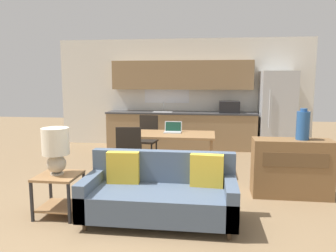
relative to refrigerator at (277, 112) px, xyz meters
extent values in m
plane|color=#7F6647|center=(-2.27, -4.22, -0.94)|extent=(20.00, 20.00, 0.00)
cube|color=silver|center=(-2.27, 0.41, 0.41)|extent=(6.40, 0.06, 2.70)
cube|color=white|center=(-2.67, 0.37, 0.61)|extent=(1.14, 0.01, 0.91)
cube|color=#8E704C|center=(-2.27, 0.07, -0.51)|extent=(3.63, 0.62, 0.86)
cube|color=#38383A|center=(-2.27, 0.07, -0.06)|extent=(3.66, 0.65, 0.04)
cube|color=#B2B5B7|center=(-2.72, 0.02, -0.04)|extent=(0.48, 0.36, 0.01)
cylinder|color=#B7BABC|center=(-2.72, 0.19, 0.08)|extent=(0.02, 0.02, 0.24)
cube|color=#8E704C|center=(-2.27, 0.21, 0.86)|extent=(3.45, 0.34, 0.70)
cube|color=black|center=(-1.11, 0.02, 0.10)|extent=(0.48, 0.36, 0.28)
cube|color=#B7BABC|center=(0.00, 0.00, 0.00)|extent=(0.79, 0.72, 1.89)
cylinder|color=silver|center=(-0.24, -0.38, 0.09)|extent=(0.02, 0.02, 0.85)
cube|color=olive|center=(-2.32, -2.09, -0.24)|extent=(1.70, 0.82, 0.04)
cylinder|color=olive|center=(-3.10, -2.44, -0.60)|extent=(0.05, 0.05, 0.68)
cylinder|color=olive|center=(-1.53, -2.44, -0.60)|extent=(0.05, 0.05, 0.68)
cylinder|color=olive|center=(-3.10, -1.74, -0.60)|extent=(0.05, 0.05, 0.68)
cylinder|color=olive|center=(-1.53, -1.74, -0.60)|extent=(0.05, 0.05, 0.68)
cylinder|color=#3D2D1E|center=(-2.95, -4.57, -0.89)|extent=(0.05, 0.05, 0.10)
cylinder|color=#3D2D1E|center=(-1.33, -4.57, -0.89)|extent=(0.05, 0.05, 0.10)
cylinder|color=#3D2D1E|center=(-2.95, -3.93, -0.89)|extent=(0.05, 0.05, 0.10)
cylinder|color=#3D2D1E|center=(-1.33, -3.93, -0.89)|extent=(0.05, 0.05, 0.10)
cube|color=#47566B|center=(-2.14, -4.25, -0.69)|extent=(1.81, 0.80, 0.31)
cube|color=#47566B|center=(-2.14, -3.92, -0.49)|extent=(1.81, 0.14, 0.71)
cube|color=#47566B|center=(-2.98, -4.25, -0.62)|extent=(0.14, 0.80, 0.45)
cube|color=#47566B|center=(-1.30, -4.25, -0.62)|extent=(0.14, 0.80, 0.45)
cube|color=gold|center=(-2.63, -4.05, -0.34)|extent=(0.41, 0.15, 0.40)
cube|color=gold|center=(-1.58, -4.05, -0.34)|extent=(0.41, 0.15, 0.40)
cube|color=olive|center=(-3.43, -4.18, -0.44)|extent=(0.51, 0.51, 0.03)
cube|color=olive|center=(-3.43, -4.18, -0.83)|extent=(0.46, 0.46, 0.02)
cube|color=#232326|center=(-3.66, -4.42, -0.70)|extent=(0.03, 0.03, 0.49)
cube|color=#232326|center=(-3.19, -4.42, -0.70)|extent=(0.03, 0.03, 0.49)
cube|color=#232326|center=(-3.66, -3.95, -0.70)|extent=(0.03, 0.03, 0.49)
cube|color=#232326|center=(-3.19, -3.95, -0.70)|extent=(0.03, 0.03, 0.49)
cylinder|color=#B2A893|center=(-3.45, -4.16, -0.41)|extent=(0.16, 0.16, 0.02)
sphere|color=#B2A893|center=(-3.45, -4.16, -0.28)|extent=(0.24, 0.24, 0.24)
cylinder|color=beige|center=(-3.45, -4.16, 0.00)|extent=(0.33, 0.33, 0.33)
cube|color=brown|center=(-0.37, -3.12, -0.52)|extent=(1.11, 0.40, 0.85)
cube|color=brown|center=(-0.37, -3.32, -0.35)|extent=(0.89, 0.01, 0.20)
cylinder|color=#234C84|center=(-0.24, -3.11, 0.10)|extent=(0.18, 0.18, 0.40)
cylinder|color=#234C84|center=(-0.24, -3.11, 0.33)|extent=(0.10, 0.10, 0.04)
cube|color=black|center=(-2.86, -2.76, -0.51)|extent=(0.47, 0.47, 0.04)
cube|color=black|center=(-2.83, -2.96, -0.24)|extent=(0.40, 0.08, 0.50)
cylinder|color=black|center=(-2.71, -2.57, -0.74)|extent=(0.03, 0.03, 0.42)
cylinder|color=black|center=(-3.05, -2.61, -0.74)|extent=(0.03, 0.03, 0.42)
cylinder|color=black|center=(-2.67, -2.91, -0.74)|extent=(0.03, 0.03, 0.42)
cylinder|color=black|center=(-3.01, -2.95, -0.74)|extent=(0.03, 0.03, 0.42)
cube|color=black|center=(-2.86, -1.42, -0.51)|extent=(0.47, 0.47, 0.04)
cube|color=black|center=(-2.83, -1.22, -0.24)|extent=(0.40, 0.08, 0.50)
cylinder|color=black|center=(-3.05, -1.57, -0.74)|extent=(0.03, 0.03, 0.42)
cylinder|color=black|center=(-2.71, -1.61, -0.74)|extent=(0.03, 0.03, 0.42)
cylinder|color=black|center=(-3.01, -1.23, -0.74)|extent=(0.03, 0.03, 0.42)
cylinder|color=black|center=(-2.67, -1.27, -0.74)|extent=(0.03, 0.03, 0.42)
cube|color=#B7BABC|center=(-2.24, -1.99, -0.21)|extent=(0.32, 0.22, 0.02)
cube|color=#B7BABC|center=(-2.24, -1.87, -0.12)|extent=(0.32, 0.06, 0.20)
cube|color=#143828|center=(-2.24, -1.88, -0.12)|extent=(0.29, 0.04, 0.17)
camera|label=1|loc=(-1.56, -7.93, 0.76)|focal=35.00mm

